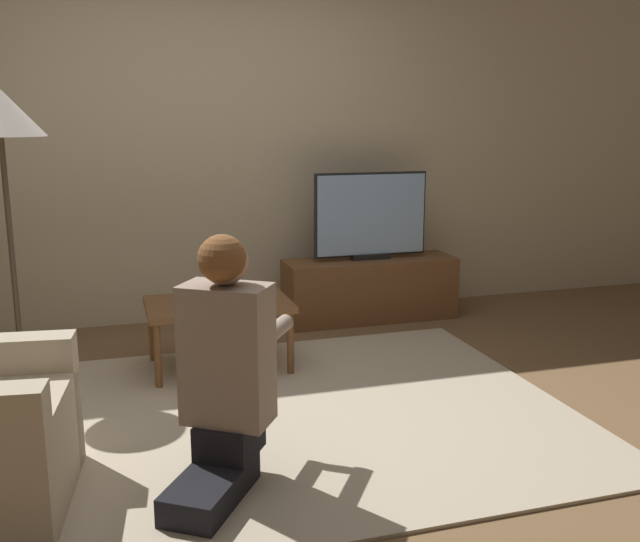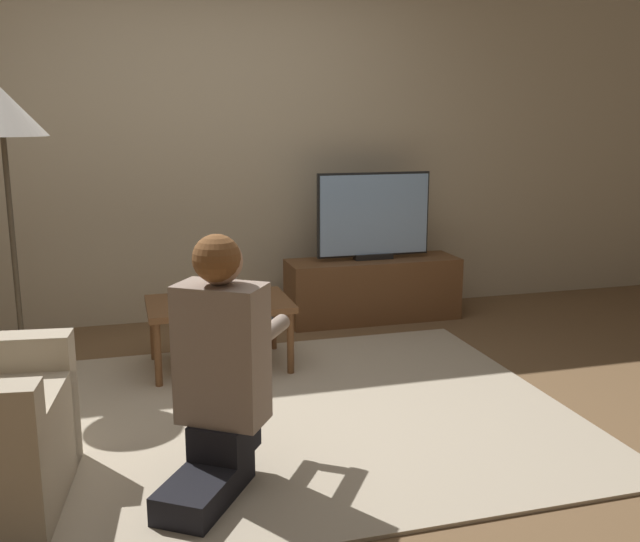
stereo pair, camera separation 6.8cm
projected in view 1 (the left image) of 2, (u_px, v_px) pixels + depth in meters
ground_plane at (273, 419)px, 3.50m from camera, size 10.00×10.00×0.00m
wall_back at (207, 139)px, 5.03m from camera, size 10.00×0.06×2.60m
rug at (272, 417)px, 3.49m from camera, size 2.93×2.22×0.02m
tv_stand at (370, 289)px, 5.19m from camera, size 1.25×0.38×0.45m
tv at (371, 216)px, 5.08m from camera, size 0.84×0.08×0.62m
coffee_table at (218, 309)px, 4.12m from camera, size 0.82×0.54×0.41m
floor_lamp at (0, 126)px, 3.69m from camera, size 0.46×0.46×1.61m
person_kneeling at (225, 366)px, 2.77m from camera, size 0.66×0.81×1.01m
table_lamp at (221, 283)px, 4.10m from camera, size 0.18×0.18×0.17m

